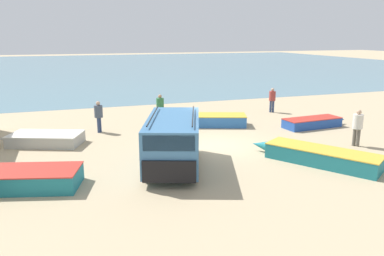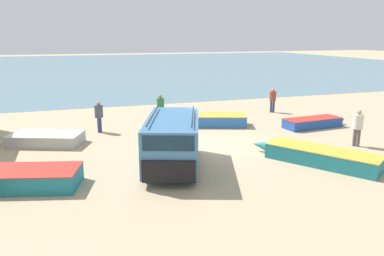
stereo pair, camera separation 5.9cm
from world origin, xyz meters
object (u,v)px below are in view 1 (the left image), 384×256
at_px(fishing_rowboat_3, 314,122).
at_px(fishing_rowboat_2, 44,139).
at_px(fishing_rowboat_1, 317,156).
at_px(fishing_rowboat_0, 206,120).
at_px(fishing_rowboat_4, 30,179).
at_px(fisherman_2, 99,114).
at_px(fisherman_0, 272,98).
at_px(fisherman_3, 358,124).
at_px(fisherman_1, 160,106).
at_px(parked_van, 173,140).

bearing_deg(fishing_rowboat_3, fishing_rowboat_2, 171.33).
bearing_deg(fishing_rowboat_1, fishing_rowboat_0, -19.16).
distance_m(fishing_rowboat_4, fisherman_2, 7.87).
xyz_separation_m(fisherman_0, fisherman_3, (-0.38, -8.58, 0.06)).
bearing_deg(fishing_rowboat_4, fishing_rowboat_2, -76.79).
distance_m(fishing_rowboat_1, fisherman_3, 3.78).
bearing_deg(fisherman_1, fisherman_2, -27.16).
bearing_deg(fishing_rowboat_3, parked_van, -161.78).
xyz_separation_m(fishing_rowboat_0, fishing_rowboat_4, (-9.21, -6.83, 0.01)).
bearing_deg(fishing_rowboat_1, fishing_rowboat_4, 51.52).
relative_size(fishing_rowboat_0, fisherman_3, 2.91).
xyz_separation_m(fishing_rowboat_4, fisherman_3, (14.57, 0.53, 0.74)).
bearing_deg(fisherman_1, parked_van, 34.57).
bearing_deg(fishing_rowboat_0, fisherman_0, -138.86).
bearing_deg(fishing_rowboat_0, fishing_rowboat_2, 27.36).
bearing_deg(fisherman_3, fishing_rowboat_0, -81.66).
distance_m(fishing_rowboat_2, fishing_rowboat_3, 14.89).
height_order(fishing_rowboat_0, fishing_rowboat_1, fishing_rowboat_0).
height_order(parked_van, fishing_rowboat_3, parked_van).
bearing_deg(fisherman_3, fisherman_0, -124.62).
xyz_separation_m(fishing_rowboat_2, fisherman_1, (6.59, 2.88, 0.76)).
bearing_deg(fisherman_1, fisherman_3, 89.16).
distance_m(fishing_rowboat_3, fisherman_3, 4.05).
distance_m(fishing_rowboat_2, fishing_rowboat_4, 5.59).
bearing_deg(fishing_rowboat_4, fisherman_2, -97.30).
bearing_deg(fishing_rowboat_4, fisherman_1, -113.40).
bearing_deg(fishing_rowboat_3, fishing_rowboat_1, -129.58).
bearing_deg(fishing_rowboat_0, fishing_rowboat_3, 177.51).
xyz_separation_m(fishing_rowboat_1, fisherman_2, (-8.18, 8.23, 0.71)).
relative_size(fishing_rowboat_1, fishing_rowboat_3, 1.22).
relative_size(fishing_rowboat_1, fisherman_2, 2.98).
xyz_separation_m(fishing_rowboat_0, fishing_rowboat_3, (5.84, -2.36, -0.06)).
bearing_deg(parked_van, fisherman_2, -141.58).
bearing_deg(fisherman_1, fisherman_0, 139.21).
distance_m(fishing_rowboat_2, fisherman_0, 15.18).
xyz_separation_m(fishing_rowboat_1, fisherman_1, (-4.40, 9.46, 0.72)).
height_order(fishing_rowboat_1, fisherman_2, fisherman_2).
bearing_deg(fisherman_0, fishing_rowboat_2, 135.27).
distance_m(fisherman_2, fisherman_3, 13.36).
relative_size(fishing_rowboat_0, fisherman_2, 3.00).
height_order(parked_van, fisherman_2, parked_van).
bearing_deg(fishing_rowboat_3, fishing_rowboat_4, -167.82).
xyz_separation_m(fishing_rowboat_2, fishing_rowboat_4, (-0.21, -5.59, 0.05)).
xyz_separation_m(fishing_rowboat_0, fishing_rowboat_2, (-9.00, -1.24, -0.04)).
distance_m(fishing_rowboat_3, fisherman_1, 9.21).
xyz_separation_m(parked_van, fishing_rowboat_2, (-5.15, 5.15, -0.85)).
xyz_separation_m(fishing_rowboat_0, fisherman_3, (5.36, -6.30, 0.74)).
xyz_separation_m(fishing_rowboat_3, fisherman_3, (-0.48, -3.94, 0.80)).
distance_m(fisherman_1, fisherman_2, 3.98).
height_order(fishing_rowboat_2, fisherman_3, fisherman_3).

